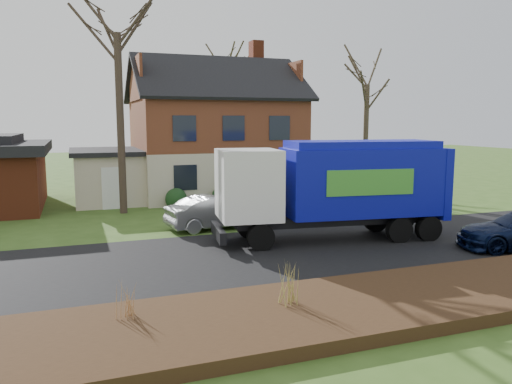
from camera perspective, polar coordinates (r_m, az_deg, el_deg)
name	(u,v)px	position (r m, az deg, el deg)	size (l,w,h in m)	color
ground	(270,255)	(16.55, 1.58, -7.21)	(120.00, 120.00, 0.00)	#34521B
road	(270,255)	(16.55, 1.58, -7.17)	(80.00, 7.00, 0.02)	black
mulch_verge	(354,306)	(11.98, 11.19, -12.69)	(80.00, 3.50, 0.30)	black
main_house	(206,127)	(29.68, -5.68, 7.42)	(12.95, 8.95, 9.26)	beige
garbage_truck	(338,183)	(18.50, 9.31, 0.98)	(8.76, 3.36, 3.66)	black
silver_sedan	(217,212)	(20.48, -4.52, -2.30)	(1.43, 4.11, 1.35)	#979A9E
tree_front_west	(116,5)	(24.92, -15.72, 19.92)	(3.92, 3.92, 11.64)	#3B2E23
tree_front_east	(368,66)	(29.98, 12.66, 13.89)	(3.31, 3.31, 9.21)	#423728
tree_back	(227,51)	(40.35, -3.29, 15.77)	(3.69, 3.69, 11.69)	#403726
grass_clump_west	(127,299)	(10.94, -14.55, -11.72)	(0.31, 0.25, 0.82)	#A77849
grass_clump_mid	(289,284)	(11.33, 3.74, -10.47)	(0.33, 0.27, 0.93)	#9B8B44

